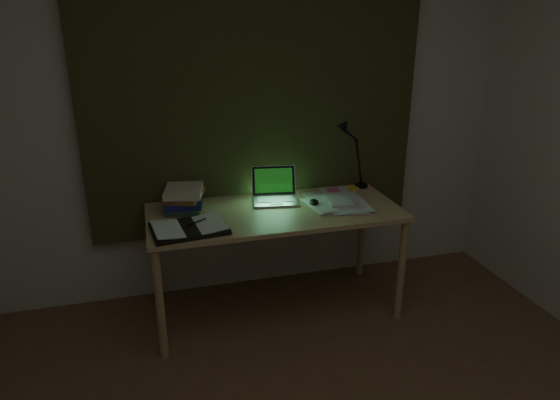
{
  "coord_description": "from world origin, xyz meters",
  "views": [
    {
      "loc": [
        -0.71,
        -1.2,
        1.84
      ],
      "look_at": [
        0.02,
        1.46,
        0.82
      ],
      "focal_mm": 32.0,
      "sensor_mm": 36.0,
      "label": 1
    }
  ],
  "objects_px": {
    "laptop": "(276,187)",
    "loose_papers": "(331,202)",
    "book_stack": "(184,198)",
    "desk_lamp": "(363,153)",
    "desk": "(275,261)",
    "open_textbook": "(189,228)"
  },
  "relations": [
    {
      "from": "laptop",
      "to": "loose_papers",
      "type": "xyz_separation_m",
      "value": [
        0.34,
        -0.11,
        -0.09
      ]
    },
    {
      "from": "book_stack",
      "to": "loose_papers",
      "type": "distance_m",
      "value": 0.93
    },
    {
      "from": "book_stack",
      "to": "desk_lamp",
      "type": "distance_m",
      "value": 1.25
    },
    {
      "from": "desk",
      "to": "book_stack",
      "type": "xyz_separation_m",
      "value": [
        -0.54,
        0.16,
        0.43
      ]
    },
    {
      "from": "laptop",
      "to": "book_stack",
      "type": "distance_m",
      "value": 0.58
    },
    {
      "from": "loose_papers",
      "to": "laptop",
      "type": "bearing_deg",
      "value": 162.58
    },
    {
      "from": "desk",
      "to": "open_textbook",
      "type": "relative_size",
      "value": 3.79
    },
    {
      "from": "loose_papers",
      "to": "desk",
      "type": "bearing_deg",
      "value": -176.14
    },
    {
      "from": "book_stack",
      "to": "open_textbook",
      "type": "bearing_deg",
      "value": -91.1
    },
    {
      "from": "open_textbook",
      "to": "desk_lamp",
      "type": "distance_m",
      "value": 1.34
    },
    {
      "from": "laptop",
      "to": "book_stack",
      "type": "xyz_separation_m",
      "value": [
        -0.58,
        0.03,
        -0.03
      ]
    },
    {
      "from": "open_textbook",
      "to": "book_stack",
      "type": "bearing_deg",
      "value": 82.08
    },
    {
      "from": "desk_lamp",
      "to": "desk",
      "type": "bearing_deg",
      "value": -167.43
    },
    {
      "from": "laptop",
      "to": "desk_lamp",
      "type": "bearing_deg",
      "value": 20.7
    },
    {
      "from": "loose_papers",
      "to": "desk_lamp",
      "type": "xyz_separation_m",
      "value": [
        0.32,
        0.25,
        0.24
      ]
    },
    {
      "from": "open_textbook",
      "to": "loose_papers",
      "type": "height_order",
      "value": "open_textbook"
    },
    {
      "from": "desk_lamp",
      "to": "open_textbook",
      "type": "bearing_deg",
      "value": -168.93
    },
    {
      "from": "open_textbook",
      "to": "laptop",
      "type": "bearing_deg",
      "value": 20.92
    },
    {
      "from": "open_textbook",
      "to": "book_stack",
      "type": "height_order",
      "value": "book_stack"
    },
    {
      "from": "laptop",
      "to": "desk_lamp",
      "type": "xyz_separation_m",
      "value": [
        0.66,
        0.14,
        0.14
      ]
    },
    {
      "from": "desk",
      "to": "laptop",
      "type": "relative_size",
      "value": 4.77
    },
    {
      "from": "laptop",
      "to": "open_textbook",
      "type": "distance_m",
      "value": 0.66
    }
  ]
}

